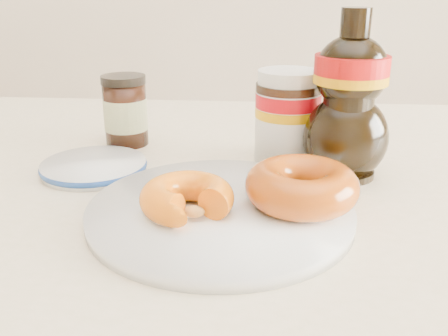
# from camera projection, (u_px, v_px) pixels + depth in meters

# --- Properties ---
(dining_table) EXTENTS (1.40, 0.90, 0.75)m
(dining_table) POSITION_uv_depth(u_px,v_px,m) (233.00, 254.00, 0.60)
(dining_table) COLOR #FFE4C2
(dining_table) RESTS_ON ground
(plate) EXTENTS (0.27, 0.27, 0.01)m
(plate) POSITION_uv_depth(u_px,v_px,m) (220.00, 211.00, 0.51)
(plate) COLOR white
(plate) RESTS_ON dining_table
(donut_bitten) EXTENTS (0.12, 0.12, 0.03)m
(donut_bitten) POSITION_uv_depth(u_px,v_px,m) (187.00, 198.00, 0.49)
(donut_bitten) COLOR orange
(donut_bitten) RESTS_ON plate
(donut_whole) EXTENTS (0.12, 0.12, 0.04)m
(donut_whole) POSITION_uv_depth(u_px,v_px,m) (302.00, 186.00, 0.50)
(donut_whole) COLOR #933409
(donut_whole) RESTS_ON plate
(nutella_jar) EXTENTS (0.09, 0.09, 0.12)m
(nutella_jar) POSITION_uv_depth(u_px,v_px,m) (288.00, 113.00, 0.65)
(nutella_jar) COLOR white
(nutella_jar) RESTS_ON dining_table
(syrup_bottle) EXTENTS (0.12, 0.11, 0.20)m
(syrup_bottle) POSITION_uv_depth(u_px,v_px,m) (349.00, 96.00, 0.59)
(syrup_bottle) COLOR black
(syrup_bottle) RESTS_ON dining_table
(dark_jar) EXTENTS (0.06, 0.06, 0.10)m
(dark_jar) POSITION_uv_depth(u_px,v_px,m) (125.00, 111.00, 0.72)
(dark_jar) COLOR black
(dark_jar) RESTS_ON dining_table
(blue_rim_saucer) EXTENTS (0.13, 0.13, 0.01)m
(blue_rim_saucer) POSITION_uv_depth(u_px,v_px,m) (94.00, 166.00, 0.63)
(blue_rim_saucer) COLOR white
(blue_rim_saucer) RESTS_ON dining_table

